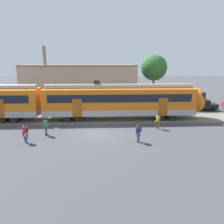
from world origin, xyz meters
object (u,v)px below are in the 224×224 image
pedestrian_red (25,132)px  pedestrian_yellow (158,120)px  pedestrian_green (46,126)px  parked_car_black (202,105)px  pedestrian_navy (138,131)px

pedestrian_red → pedestrian_yellow: bearing=14.9°
pedestrian_green → parked_car_black: size_ratio=0.41×
pedestrian_red → pedestrian_navy: 9.88m
pedestrian_red → pedestrian_green: bearing=54.3°
pedestrian_navy → parked_car_black: size_ratio=0.41×
pedestrian_green → pedestrian_yellow: size_ratio=1.00×
pedestrian_navy → parked_car_black: pedestrian_navy is taller
pedestrian_red → pedestrian_yellow: size_ratio=1.00×
pedestrian_navy → pedestrian_green: bearing=165.4°
parked_car_black → pedestrian_navy: bearing=-133.1°
pedestrian_red → parked_car_black: size_ratio=0.41×
pedestrian_green → pedestrian_navy: size_ratio=1.00×
pedestrian_navy → pedestrian_red: bearing=177.7°
parked_car_black → pedestrian_green: bearing=-153.5°
pedestrian_red → parked_car_black: 24.33m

